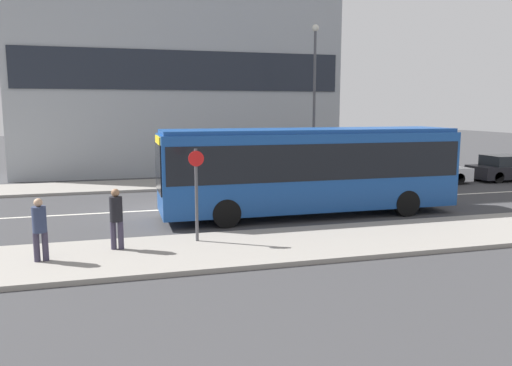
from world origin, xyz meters
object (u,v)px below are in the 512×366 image
object	(u,v)px
pedestrian_near_stop	(40,226)
bus_stop_sign	(196,188)
street_lamp	(314,89)
parked_car_1	(507,168)
parked_car_0	(427,171)
pedestrian_down_pavement	(116,215)
city_bus	(309,166)

from	to	relation	value
pedestrian_near_stop	bus_stop_sign	distance (m)	4.20
bus_stop_sign	street_lamp	xyz separation A→B (m)	(7.83, 10.66, 3.25)
pedestrian_near_stop	street_lamp	world-z (taller)	street_lamp
pedestrian_near_stop	parked_car_1	bearing A→B (deg)	-164.93
parked_car_0	pedestrian_down_pavement	xyz separation A→B (m)	(-15.71, -9.04, 0.42)
parked_car_1	pedestrian_near_stop	bearing A→B (deg)	-156.99
city_bus	parked_car_0	distance (m)	10.62
parked_car_1	street_lamp	distance (m)	11.62
parked_car_0	parked_car_1	world-z (taller)	parked_car_0
parked_car_1	bus_stop_sign	world-z (taller)	bus_stop_sign
bus_stop_sign	parked_car_0	bearing A→B (deg)	33.02
city_bus	pedestrian_near_stop	size ratio (longest dim) A/B	6.85
pedestrian_down_pavement	parked_car_1	bearing A→B (deg)	-141.80
pedestrian_near_stop	street_lamp	bearing A→B (deg)	-143.79
parked_car_0	street_lamp	distance (m)	7.34
parked_car_0	city_bus	bearing A→B (deg)	-147.17
city_bus	bus_stop_sign	xyz separation A→B (m)	(-4.62, -3.05, -0.15)
city_bus	parked_car_1	size ratio (longest dim) A/B	2.68
parked_car_0	parked_car_1	distance (m)	4.96
parked_car_0	parked_car_1	bearing A→B (deg)	-1.06
city_bus	street_lamp	size ratio (longest dim) A/B	1.36
pedestrian_down_pavement	pedestrian_near_stop	bearing A→B (deg)	33.01
parked_car_0	street_lamp	world-z (taller)	street_lamp
parked_car_0	bus_stop_sign	world-z (taller)	bus_stop_sign
pedestrian_down_pavement	street_lamp	distance (m)	15.35
city_bus	parked_car_1	bearing A→B (deg)	23.02
pedestrian_down_pavement	parked_car_0	bearing A→B (deg)	-135.29
city_bus	pedestrian_down_pavement	xyz separation A→B (m)	(-6.84, -3.32, -0.76)
parked_car_1	pedestrian_near_stop	size ratio (longest dim) A/B	2.55
pedestrian_near_stop	city_bus	bearing A→B (deg)	-163.58
bus_stop_sign	pedestrian_near_stop	bearing A→B (deg)	-167.76
city_bus	pedestrian_near_stop	distance (m)	9.56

